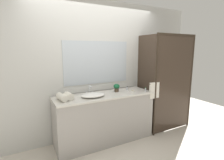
{
  "coord_description": "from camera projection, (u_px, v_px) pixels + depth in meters",
  "views": [
    {
      "loc": [
        -1.3,
        -2.72,
        1.7
      ],
      "look_at": [
        0.15,
        0.0,
        1.15
      ],
      "focal_mm": 27.7,
      "sensor_mm": 36.0,
      "label": 1
    }
  ],
  "objects": [
    {
      "name": "rolled_towel_middle",
      "position": [
        69.0,
        96.0,
        2.78
      ],
      "size": [
        0.14,
        0.21,
        0.11
      ],
      "primitive_type": "cylinder",
      "rotation": [
        1.57,
        0.0,
        0.11
      ],
      "color": "silver",
      "rests_on": "vanity_cabinet"
    },
    {
      "name": "rolled_towel_near_edge",
      "position": [
        62.0,
        97.0,
        2.72
      ],
      "size": [
        0.15,
        0.26,
        0.11
      ],
      "primitive_type": "cylinder",
      "rotation": [
        1.57,
        0.0,
        0.17
      ],
      "color": "silver",
      "rests_on": "vanity_cabinet"
    },
    {
      "name": "soap_dish",
      "position": [
        133.0,
        91.0,
        3.31
      ],
      "size": [
        0.1,
        0.07,
        0.04
      ],
      "color": "silver",
      "rests_on": "vanity_cabinet"
    },
    {
      "name": "amenity_bottle_lotion",
      "position": [
        127.0,
        88.0,
        3.42
      ],
      "size": [
        0.03,
        0.03,
        0.08
      ],
      "color": "silver",
      "rests_on": "vanity_cabinet"
    },
    {
      "name": "faucet",
      "position": [
        89.0,
        91.0,
        3.09
      ],
      "size": [
        0.17,
        0.15,
        0.16
      ],
      "color": "silver",
      "rests_on": "vanity_cabinet"
    },
    {
      "name": "amenity_bottle_shampoo",
      "position": [
        145.0,
        90.0,
        3.31
      ],
      "size": [
        0.02,
        0.02,
        0.08
      ],
      "color": "silver",
      "rests_on": "vanity_cabinet"
    },
    {
      "name": "potted_plant",
      "position": [
        117.0,
        87.0,
        3.29
      ],
      "size": [
        0.12,
        0.12,
        0.15
      ],
      "color": "#473828",
      "rests_on": "vanity_cabinet"
    },
    {
      "name": "vanity_cabinet",
      "position": [
        105.0,
        118.0,
        3.19
      ],
      "size": [
        1.8,
        0.58,
        0.9
      ],
      "color": "#9E9993",
      "rests_on": "ground_plane"
    },
    {
      "name": "ground_plane",
      "position": [
        105.0,
        140.0,
        3.27
      ],
      "size": [
        8.0,
        8.0,
        0.0
      ],
      "primitive_type": "plane",
      "color": "beige"
    },
    {
      "name": "shower_enclosure",
      "position": [
        165.0,
        83.0,
        3.51
      ],
      "size": [
        1.2,
        0.59,
        2.0
      ],
      "color": "#2D2319",
      "rests_on": "ground_plane"
    },
    {
      "name": "sink_basin",
      "position": [
        93.0,
        95.0,
        2.94
      ],
      "size": [
        0.42,
        0.3,
        0.06
      ],
      "primitive_type": "ellipsoid",
      "color": "white",
      "rests_on": "vanity_cabinet"
    },
    {
      "name": "wall_back_with_mirror",
      "position": [
        97.0,
        70.0,
        3.34
      ],
      "size": [
        4.4,
        0.06,
        2.6
      ],
      "color": "silver",
      "rests_on": "ground_plane"
    }
  ]
}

